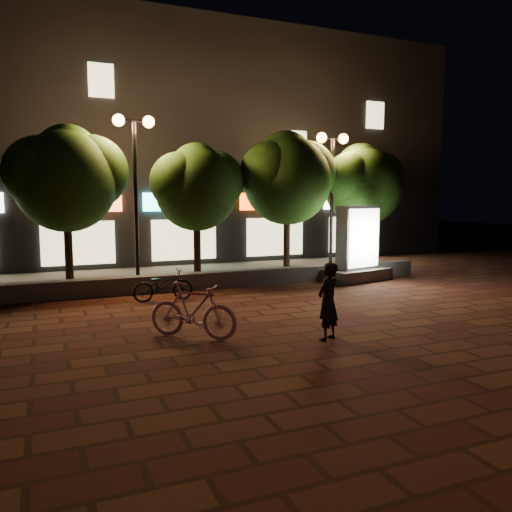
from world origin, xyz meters
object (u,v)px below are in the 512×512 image
tree_right (288,175)px  street_lamp_right (332,166)px  ad_kiosk (357,250)px  street_lamp_left (135,156)px  tree_left (67,175)px  tree_far_right (364,182)px  tree_mid (197,184)px  scooter_parked (163,285)px  scooter_pink (193,311)px  rider (328,302)px

tree_right → street_lamp_right: tree_right is taller
ad_kiosk → street_lamp_left: bearing=166.4°
tree_left → ad_kiosk: (8.95, -1.96, -2.43)m
tree_left → tree_far_right: bearing=-0.0°
tree_mid → tree_far_right: size_ratio=0.95×
tree_far_right → ad_kiosk: size_ratio=1.89×
street_lamp_left → ad_kiosk: size_ratio=2.06×
ad_kiosk → scooter_parked: 6.85m
scooter_pink → scooter_parked: bearing=37.6°
tree_mid → street_lamp_right: bearing=-3.0°
ad_kiosk → rider: bearing=-128.4°
tree_left → tree_far_right: tree_left is taller
tree_right → rider: size_ratio=3.31×
tree_far_right → street_lamp_left: 8.58m
tree_right → tree_far_right: tree_right is taller
tree_mid → street_lamp_right: (4.95, -0.26, 0.68)m
rider → tree_mid: bearing=-116.0°
scooter_parked → tree_mid: bearing=-33.6°
street_lamp_right → ad_kiosk: (0.00, -1.70, -2.88)m
tree_right → scooter_parked: bearing=-151.1°
tree_far_right → scooter_parked: 9.27m
street_lamp_left → scooter_parked: 4.43m
tree_left → street_lamp_right: street_lamp_right is taller
street_lamp_left → scooter_pink: bearing=-90.2°
scooter_parked → ad_kiosk: bearing=-83.5°
tree_right → rider: tree_right is taller
tree_far_right → tree_right: bearing=180.0°
tree_far_right → scooter_pink: size_ratio=2.56×
street_lamp_right → ad_kiosk: street_lamp_right is taller
tree_far_right → street_lamp_right: bearing=-170.4°
tree_left → street_lamp_left: size_ratio=0.94×
tree_left → tree_far_right: size_ratio=1.03×
street_lamp_right → rider: street_lamp_right is taller
street_lamp_right → rider: size_ratio=3.26×
rider → tree_right: bearing=-139.2°
tree_left → tree_right: 7.30m
street_lamp_left → ad_kiosk: 7.81m
tree_left → scooter_parked: bearing=-52.5°
tree_right → rider: bearing=-111.0°
tree_far_right → scooter_pink: tree_far_right is taller
street_lamp_right → rider: 9.39m
scooter_parked → tree_right: bearing=-61.9°
tree_right → scooter_pink: (-5.38, -6.67, -3.01)m
tree_far_right → scooter_pink: bearing=-142.2°
tree_far_right → tree_mid: bearing=-180.0°
tree_mid → ad_kiosk: (4.95, -1.96, -2.21)m
tree_mid → rider: bearing=-87.7°
tree_far_right → rider: bearing=-128.4°
tree_right → ad_kiosk: tree_right is taller
tree_mid → scooter_pink: bearing=-107.3°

